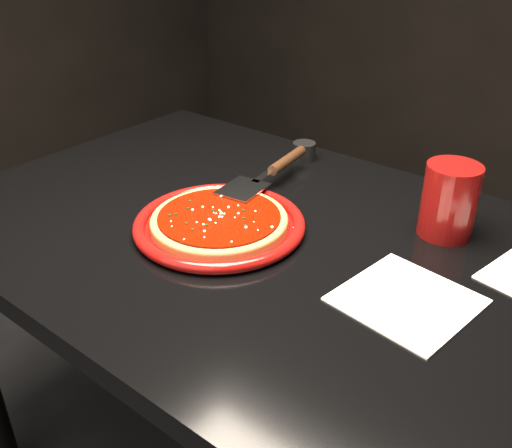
{
  "coord_description": "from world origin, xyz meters",
  "views": [
    {
      "loc": [
        0.56,
        -0.7,
        1.26
      ],
      "look_at": [
        0.01,
        -0.02,
        0.77
      ],
      "focal_mm": 40.0,
      "sensor_mm": 36.0,
      "label": 1
    }
  ],
  "objects": [
    {
      "name": "table",
      "position": [
        0.0,
        0.0,
        0.38
      ],
      "size": [
        1.2,
        0.8,
        0.75
      ],
      "primitive_type": "cube",
      "color": "black",
      "rests_on": "floor"
    },
    {
      "name": "pizza_crust_rim",
      "position": [
        -0.05,
        -0.05,
        0.77
      ],
      "size": [
        0.3,
        0.3,
        0.02
      ],
      "primitive_type": "torus",
      "rotation": [
        0.0,
        0.0,
        -0.23
      ],
      "color": "brown",
      "rests_on": "plate"
    },
    {
      "name": "cup",
      "position": [
        0.27,
        0.19,
        0.82
      ],
      "size": [
        0.12,
        0.12,
        0.13
      ],
      "primitive_type": "cylinder",
      "rotation": [
        0.0,
        0.0,
        -0.31
      ],
      "color": "maroon",
      "rests_on": "table"
    },
    {
      "name": "pizza_crust",
      "position": [
        -0.05,
        -0.05,
        0.76
      ],
      "size": [
        0.3,
        0.3,
        0.01
      ],
      "primitive_type": "cylinder",
      "rotation": [
        0.0,
        0.0,
        -0.23
      ],
      "color": "brown",
      "rests_on": "plate"
    },
    {
      "name": "ramekin",
      "position": [
        -0.12,
        0.32,
        0.77
      ],
      "size": [
        0.06,
        0.06,
        0.04
      ],
      "primitive_type": "cylinder",
      "rotation": [
        0.0,
        0.0,
        -0.28
      ],
      "color": "black",
      "rests_on": "table"
    },
    {
      "name": "basil_flecks",
      "position": [
        -0.05,
        -0.05,
        0.78
      ],
      "size": [
        0.19,
        0.19,
        0.0
      ],
      "primitive_type": null,
      "color": "black",
      "rests_on": "plate"
    },
    {
      "name": "pizza_sauce",
      "position": [
        -0.05,
        -0.05,
        0.78
      ],
      "size": [
        0.26,
        0.26,
        0.01
      ],
      "primitive_type": "cylinder",
      "rotation": [
        0.0,
        0.0,
        -0.23
      ],
      "color": "#610D00",
      "rests_on": "plate"
    },
    {
      "name": "napkin_a",
      "position": [
        0.3,
        -0.03,
        0.75
      ],
      "size": [
        0.2,
        0.2,
        0.0
      ],
      "primitive_type": "cube",
      "rotation": [
        0.0,
        0.0,
        -0.13
      ],
      "color": "white",
      "rests_on": "table"
    },
    {
      "name": "plate",
      "position": [
        -0.05,
        -0.05,
        0.76
      ],
      "size": [
        0.37,
        0.37,
        0.02
      ],
      "primitive_type": "cylinder",
      "rotation": [
        0.0,
        0.0,
        -0.23
      ],
      "color": "#720908",
      "rests_on": "table"
    },
    {
      "name": "parmesan_dusting",
      "position": [
        -0.05,
        -0.05,
        0.78
      ],
      "size": [
        0.21,
        0.21,
        0.01
      ],
      "primitive_type": null,
      "color": "#FDEFC5",
      "rests_on": "plate"
    },
    {
      "name": "pizza_server",
      "position": [
        -0.09,
        0.14,
        0.79
      ],
      "size": [
        0.13,
        0.33,
        0.02
      ],
      "primitive_type": null,
      "rotation": [
        0.0,
        0.0,
        0.13
      ],
      "color": "silver",
      "rests_on": "plate"
    }
  ]
}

